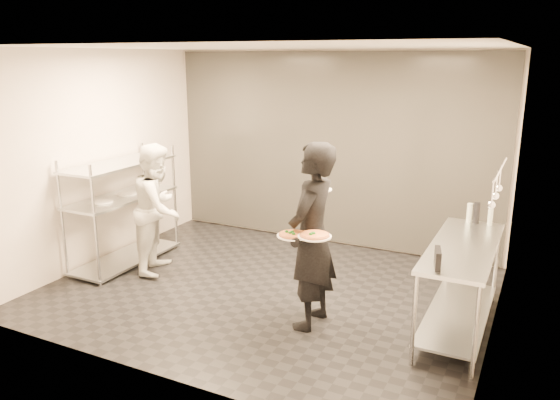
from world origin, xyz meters
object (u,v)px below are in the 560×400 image
at_px(prep_counter, 461,273).
at_px(waiter, 312,237).
at_px(salad_plate, 320,188).
at_px(pass_rack, 123,207).
at_px(chef, 158,208).
at_px(pos_monitor, 438,258).
at_px(pizza_plate_near, 293,235).
at_px(pizza_plate_far, 315,235).
at_px(bottle_clear, 490,217).
at_px(bottle_dark, 476,213).
at_px(bottle_green, 469,213).

distance_m(prep_counter, waiter, 1.52).
bearing_deg(waiter, salad_plate, -170.88).
bearing_deg(pass_rack, chef, -0.27).
relative_size(prep_counter, pos_monitor, 7.71).
height_order(waiter, chef, waiter).
relative_size(pizza_plate_near, pizza_plate_far, 0.96).
xyz_separation_m(pass_rack, pos_monitor, (4.21, -0.72, 0.24)).
relative_size(prep_counter, waiter, 0.94).
bearing_deg(chef, bottle_clear, -97.13).
height_order(waiter, bottle_clear, waiter).
distance_m(pizza_plate_far, bottle_dark, 2.01).
distance_m(waiter, bottle_clear, 2.03).
bearing_deg(salad_plate, bottle_clear, 33.23).
distance_m(prep_counter, bottle_clear, 0.90).
bearing_deg(pos_monitor, bottle_clear, 66.15).
bearing_deg(pos_monitor, chef, 155.17).
bearing_deg(bottle_clear, pos_monitor, -100.22).
distance_m(chef, bottle_dark, 3.83).
xyz_separation_m(bottle_green, bottle_dark, (0.07, 0.00, 0.01)).
bearing_deg(pass_rack, pos_monitor, -9.67).
xyz_separation_m(waiter, bottle_dark, (1.40, 1.33, 0.08)).
bearing_deg(prep_counter, pass_rack, -179.97).
distance_m(chef, pizza_plate_far, 2.59).
distance_m(salad_plate, pos_monitor, 1.45).
distance_m(waiter, bottle_green, 1.87).
bearing_deg(chef, pos_monitor, -120.04).
distance_m(waiter, bottle_dark, 1.93).
height_order(chef, salad_plate, chef).
distance_m(waiter, salad_plate, 0.53).
bearing_deg(pass_rack, pizza_plate_near, -15.00).
height_order(bottle_green, bottle_clear, bottle_green).
xyz_separation_m(pass_rack, pizza_plate_far, (3.07, -0.76, 0.29)).
xyz_separation_m(waiter, pos_monitor, (1.27, -0.19, 0.05)).
relative_size(pizza_plate_near, bottle_clear, 1.75).
relative_size(prep_counter, pizza_plate_near, 5.78).
height_order(pizza_plate_near, bottle_clear, bottle_clear).
bearing_deg(prep_counter, pizza_plate_near, -152.79).
relative_size(waiter, chef, 1.15).
relative_size(salad_plate, bottle_dark, 1.08).
height_order(pass_rack, pizza_plate_near, pass_rack).
xyz_separation_m(salad_plate, bottle_green, (1.37, 1.04, -0.37)).
relative_size(chef, salad_plate, 6.52).
height_order(pass_rack, bottle_dark, pass_rack).
bearing_deg(prep_counter, bottle_green, 94.52).
xyz_separation_m(prep_counter, bottle_clear, (0.15, 0.80, 0.38)).
height_order(salad_plate, bottle_dark, salad_plate).
distance_m(pizza_plate_far, pos_monitor, 1.14).
distance_m(pos_monitor, bottle_clear, 1.54).
bearing_deg(chef, bottle_dark, -96.69).
bearing_deg(pos_monitor, salad_plate, 146.16).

